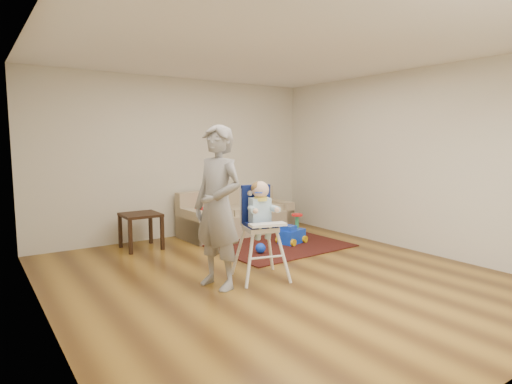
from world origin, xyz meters
TOP-DOWN VIEW (x-y plane):
  - ground at (0.00, 0.00)m, footprint 5.50×5.50m
  - room_envelope at (0.00, 0.53)m, footprint 5.04×5.52m
  - sofa at (0.89, 2.30)m, footprint 2.04×0.92m
  - side_table at (-0.88, 2.24)m, footprint 0.55×0.55m
  - area_rug at (0.98, 1.17)m, footprint 2.06×1.58m
  - ride_on_toy at (1.23, 1.18)m, footprint 0.48×0.40m
  - toy_ball at (0.45, 0.94)m, footprint 0.15×0.15m
  - high_chair at (-0.19, 0.03)m, footprint 0.67×0.67m
  - adult at (-0.74, 0.06)m, footprint 0.60×0.76m

SIDE VIEW (x-z plane):
  - ground at x=0.00m, z-range 0.00..0.00m
  - area_rug at x=0.98m, z-range 0.00..0.02m
  - toy_ball at x=0.45m, z-range 0.02..0.17m
  - ride_on_toy at x=1.23m, z-range 0.02..0.47m
  - side_table at x=-0.88m, z-range 0.00..0.55m
  - sofa at x=0.89m, z-range 0.00..0.78m
  - high_chair at x=-0.19m, z-range -0.02..1.16m
  - adult at x=-0.74m, z-range 0.00..1.82m
  - room_envelope at x=0.00m, z-range 0.52..3.24m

